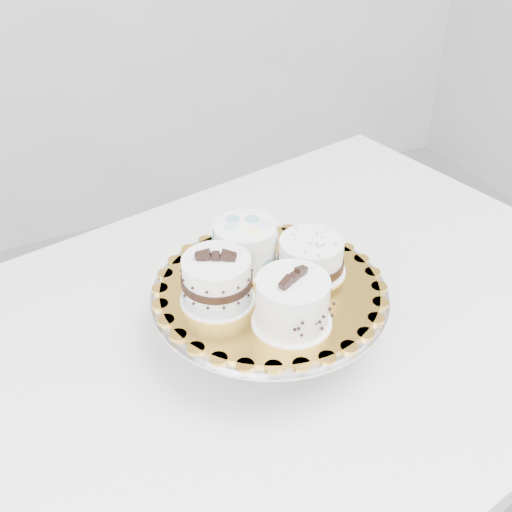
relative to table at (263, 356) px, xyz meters
name	(u,v)px	position (x,y,z in m)	size (l,w,h in m)	color
table	(263,356)	(0.00, 0.00, 0.00)	(1.43, 1.09, 0.75)	silver
cake_stand	(269,305)	(0.00, -0.03, 0.14)	(0.36, 0.36, 0.10)	gray
cake_board	(270,288)	(0.00, -0.03, 0.17)	(0.33, 0.33, 0.00)	orange
cake_swirl	(292,303)	(-0.01, -0.11, 0.21)	(0.13, 0.13, 0.09)	white
cake_banded	(217,281)	(-0.09, -0.02, 0.21)	(0.13, 0.13, 0.09)	white
cake_dots	(245,244)	(-0.01, 0.04, 0.21)	(0.13, 0.13, 0.07)	white
cake_ribbon	(311,257)	(0.07, -0.02, 0.20)	(0.13, 0.13, 0.06)	white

